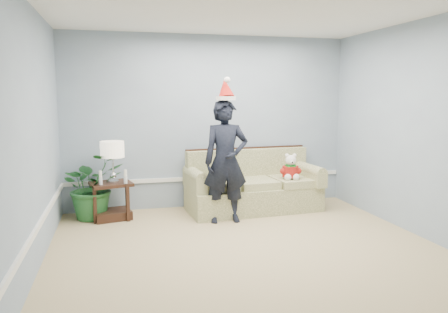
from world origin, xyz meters
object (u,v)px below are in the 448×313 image
at_px(sofa, 252,188).
at_px(side_table, 112,205).
at_px(teddy_bear, 291,170).
at_px(table_lamp, 112,151).
at_px(man, 226,162).
at_px(houseplant, 93,185).

height_order(sofa, side_table, sofa).
bearing_deg(teddy_bear, sofa, 167.77).
relative_size(table_lamp, man, 0.35).
height_order(side_table, houseplant, houseplant).
distance_m(side_table, man, 1.77).
relative_size(side_table, man, 0.38).
bearing_deg(table_lamp, side_table, 157.37).
distance_m(sofa, table_lamp, 2.19).
bearing_deg(houseplant, table_lamp, -22.74).
bearing_deg(houseplant, teddy_bear, -5.69).
height_order(houseplant, man, man).
bearing_deg(side_table, sofa, 0.75).
bearing_deg(man, side_table, 163.62).
relative_size(man, teddy_bear, 4.26).
xyz_separation_m(table_lamp, man, (1.53, -0.50, -0.13)).
height_order(houseplant, teddy_bear, houseplant).
distance_m(table_lamp, teddy_bear, 2.66).
distance_m(side_table, table_lamp, 0.78).
bearing_deg(side_table, teddy_bear, -3.95).
bearing_deg(teddy_bear, man, -154.54).
bearing_deg(houseplant, sofa, -1.91).
bearing_deg(teddy_bear, houseplant, -176.66).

